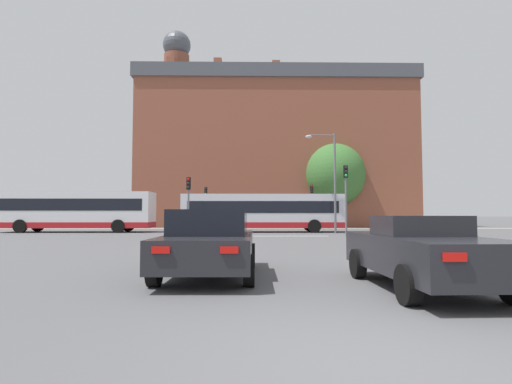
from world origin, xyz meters
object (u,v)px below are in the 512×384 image
(traffic_light_near_right, at_px, (346,189))
(traffic_light_far_left, at_px, (206,201))
(car_roadster_right, at_px, (422,251))
(pedestrian_waiting, at_px, (315,218))
(car_saloon_left, at_px, (210,242))
(bus_crossing_trailing, at_px, (77,211))
(street_lamp_junction, at_px, (330,172))
(traffic_light_far_right, at_px, (312,199))
(bus_crossing_lead, at_px, (263,212))
(traffic_light_near_left, at_px, (188,196))

(traffic_light_near_right, height_order, traffic_light_far_left, traffic_light_near_right)
(car_roadster_right, height_order, pedestrian_waiting, pedestrian_waiting)
(traffic_light_far_left, bearing_deg, car_saloon_left, -83.52)
(car_roadster_right, bearing_deg, car_saloon_left, 156.82)
(bus_crossing_trailing, distance_m, pedestrian_waiting, 20.90)
(car_saloon_left, distance_m, street_lamp_junction, 21.24)
(traffic_light_far_right, height_order, street_lamp_junction, street_lamp_junction)
(traffic_light_far_right, distance_m, pedestrian_waiting, 1.88)
(traffic_light_near_right, bearing_deg, traffic_light_far_left, 130.11)
(car_saloon_left, bearing_deg, street_lamp_junction, 71.93)
(bus_crossing_lead, height_order, pedestrian_waiting, bus_crossing_lead)
(bus_crossing_trailing, height_order, traffic_light_far_right, traffic_light_far_right)
(car_roadster_right, distance_m, traffic_light_near_left, 19.75)
(bus_crossing_lead, height_order, traffic_light_far_right, traffic_light_far_right)
(bus_crossing_trailing, relative_size, traffic_light_near_right, 2.57)
(bus_crossing_trailing, bearing_deg, pedestrian_waiting, -70.61)
(car_saloon_left, xyz_separation_m, bus_crossing_trailing, (-12.51, 21.95, 0.90))
(bus_crossing_trailing, distance_m, traffic_light_far_right, 20.67)
(traffic_light_near_left, relative_size, traffic_light_far_left, 0.95)
(traffic_light_near_left, relative_size, pedestrian_waiting, 2.25)
(car_roadster_right, height_order, street_lamp_junction, street_lamp_junction)
(bus_crossing_lead, xyz_separation_m, traffic_light_near_right, (5.21, -5.41, 1.47))
(street_lamp_junction, bearing_deg, traffic_light_far_right, 89.38)
(bus_crossing_trailing, bearing_deg, bus_crossing_lead, -90.59)
(car_saloon_left, height_order, bus_crossing_trailing, bus_crossing_trailing)
(car_saloon_left, height_order, car_roadster_right, car_saloon_left)
(bus_crossing_lead, bearing_deg, traffic_light_far_left, 36.83)
(street_lamp_junction, bearing_deg, car_roadster_right, -96.92)
(traffic_light_near_left, bearing_deg, pedestrian_waiting, 50.19)
(traffic_light_near_right, bearing_deg, pedestrian_waiting, 89.77)
(traffic_light_near_right, relative_size, traffic_light_far_left, 1.15)
(traffic_light_far_right, bearing_deg, street_lamp_junction, -90.62)
(car_saloon_left, distance_m, traffic_light_far_right, 29.84)
(car_roadster_right, height_order, traffic_light_far_left, traffic_light_far_left)
(bus_crossing_trailing, relative_size, traffic_light_near_left, 3.09)
(bus_crossing_lead, xyz_separation_m, traffic_light_far_left, (-5.19, 6.93, 1.11))
(traffic_light_far_right, relative_size, street_lamp_junction, 0.57)
(bus_crossing_lead, relative_size, traffic_light_far_left, 3.12)
(car_roadster_right, xyz_separation_m, traffic_light_near_left, (-7.24, 18.27, 1.86))
(street_lamp_junction, bearing_deg, bus_crossing_lead, 157.42)
(traffic_light_far_left, xyz_separation_m, street_lamp_junction, (10.06, -8.96, 1.81))
(bus_crossing_lead, bearing_deg, street_lamp_junction, -112.58)
(traffic_light_far_left, bearing_deg, bus_crossing_trailing, -143.75)
(car_saloon_left, bearing_deg, traffic_light_far_right, 77.50)
(car_roadster_right, height_order, traffic_light_near_left, traffic_light_near_left)
(traffic_light_near_left, bearing_deg, car_saloon_left, -79.58)
(car_roadster_right, relative_size, pedestrian_waiting, 2.59)
(car_roadster_right, xyz_separation_m, traffic_light_far_left, (-7.46, 30.41, 1.98))
(bus_crossing_lead, height_order, traffic_light_near_right, traffic_light_near_right)
(traffic_light_far_left, bearing_deg, traffic_light_near_left, -89.01)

